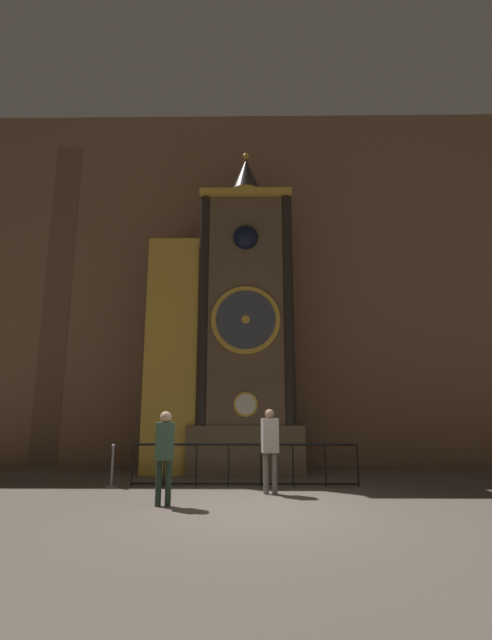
{
  "coord_description": "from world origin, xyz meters",
  "views": [
    {
      "loc": [
        -0.14,
        -7.91,
        1.77
      ],
      "look_at": [
        -0.29,
        4.47,
        4.3
      ],
      "focal_mm": 24.0,
      "sensor_mm": 36.0,
      "label": 1
    }
  ],
  "objects": [
    {
      "name": "ground_plane",
      "position": [
        0.0,
        0.0,
        0.0
      ],
      "size": [
        28.0,
        28.0,
        0.0
      ],
      "primitive_type": "plane",
      "color": "brown"
    },
    {
      "name": "cathedral_back_wall",
      "position": [
        -0.09,
        5.94,
        6.05
      ],
      "size": [
        24.0,
        0.32,
        12.12
      ],
      "color": "#846047",
      "rests_on": "ground_plane"
    },
    {
      "name": "clock_tower",
      "position": [
        -0.82,
        4.44,
        3.98
      ],
      "size": [
        4.41,
        1.82,
        9.77
      ],
      "color": "brown",
      "rests_on": "ground_plane"
    },
    {
      "name": "railing_fence",
      "position": [
        -0.3,
        2.37,
        0.53
      ],
      "size": [
        5.22,
        0.05,
        0.94
      ],
      "color": "black",
      "rests_on": "ground_plane"
    },
    {
      "name": "visitor_near",
      "position": [
        -1.76,
        0.35,
        1.02
      ],
      "size": [
        0.37,
        0.27,
        1.69
      ],
      "rotation": [
        0.0,
        0.0,
        0.15
      ],
      "color": "#213427",
      "rests_on": "ground_plane"
    },
    {
      "name": "visitor_far",
      "position": [
        0.25,
        1.5,
        1.04
      ],
      "size": [
        0.38,
        0.29,
        1.73
      ],
      "rotation": [
        0.0,
        0.0,
        0.21
      ],
      "color": "#58554F",
      "rests_on": "ground_plane"
    },
    {
      "name": "stanchion_post",
      "position": [
        -3.31,
        2.24,
        0.3
      ],
      "size": [
        0.28,
        0.28,
        0.94
      ],
      "color": "gray",
      "rests_on": "ground_plane"
    }
  ]
}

